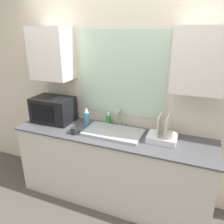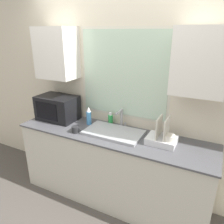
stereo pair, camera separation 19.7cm
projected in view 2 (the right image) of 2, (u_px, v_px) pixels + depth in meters
ground_plane at (101, 212)px, 2.60m from camera, size 12.00×12.00×0.00m
countertop at (112, 167)px, 2.69m from camera, size 2.33×0.62×0.91m
wall_back at (123, 88)px, 2.61m from camera, size 6.00×0.38×2.60m
sink_basin at (113, 132)px, 2.53m from camera, size 0.67×0.39×0.03m
faucet at (121, 117)px, 2.64m from camera, size 0.08×0.18×0.23m
microwave at (58, 108)px, 2.90m from camera, size 0.52×0.35×0.32m
dish_rack at (163, 138)px, 2.29m from camera, size 0.31×0.25×0.29m
spray_bottle at (89, 116)px, 2.74m from camera, size 0.06×0.06×0.23m
soap_bottle at (111, 119)px, 2.76m from camera, size 0.06×0.06×0.16m
mug_near_sink at (76, 129)px, 2.55m from camera, size 0.12×0.09×0.08m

